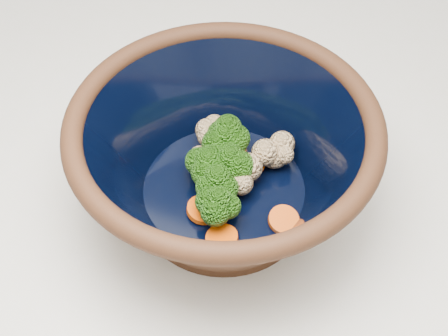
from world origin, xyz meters
TOP-DOWN VIEW (x-y plane):
  - mixing_bowl at (-0.10, 0.11)m, footprint 0.32×0.32m
  - vegetable_pile at (-0.10, 0.13)m, footprint 0.14×0.15m

SIDE VIEW (x-z plane):
  - vegetable_pile at x=-0.10m, z-range 0.93..0.98m
  - mixing_bowl at x=-0.10m, z-range 0.91..1.04m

